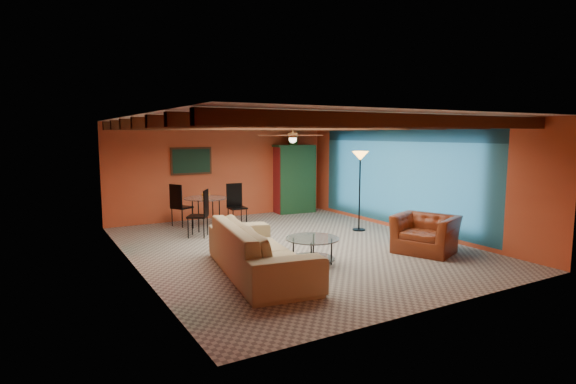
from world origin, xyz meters
TOP-DOWN VIEW (x-y plane):
  - room at (0.00, 0.11)m, footprint 6.52×8.01m
  - sofa at (-1.46, -1.38)m, footprint 1.63×3.15m
  - armchair at (2.09, -1.76)m, footprint 1.40×1.48m
  - coffee_table at (-0.37, -1.34)m, footprint 1.13×1.13m
  - dining_table at (-1.00, 2.60)m, footprint 2.25×2.25m
  - armoire at (2.20, 3.70)m, footprint 1.18×0.66m
  - floor_lamp at (2.26, 0.59)m, footprint 0.46×0.46m
  - ceiling_fan at (0.00, 0.00)m, footprint 1.50×1.50m
  - painting at (-0.90, 3.96)m, footprint 1.05×0.03m
  - potted_plant at (2.20, 3.70)m, footprint 0.48×0.42m
  - vase at (-1.00, 2.60)m, footprint 0.25×0.25m

SIDE VIEW (x-z plane):
  - coffee_table at x=-0.37m, z-range 0.00..0.50m
  - armchair at x=2.09m, z-range 0.00..0.76m
  - sofa at x=-1.46m, z-range 0.00..0.88m
  - dining_table at x=-1.00m, z-range 0.00..1.12m
  - floor_lamp at x=2.26m, z-range 0.00..1.98m
  - armoire at x=2.20m, z-range 0.00..2.00m
  - vase at x=-1.00m, z-range 1.12..1.32m
  - painting at x=-0.90m, z-range 1.32..1.97m
  - potted_plant at x=2.20m, z-range 2.00..2.52m
  - ceiling_fan at x=0.00m, z-range 2.14..2.58m
  - room at x=0.00m, z-range 1.01..3.72m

